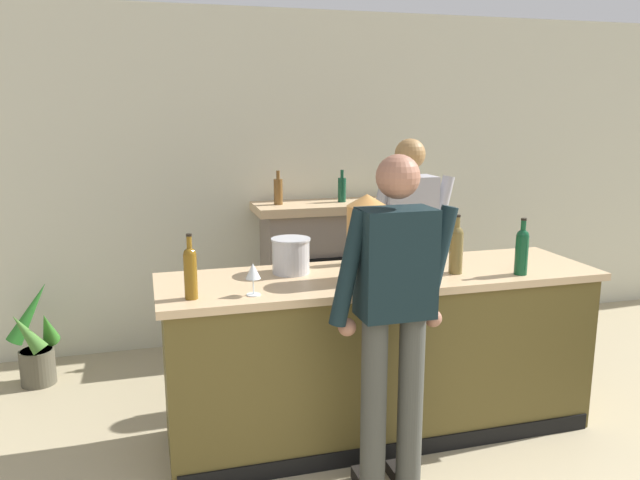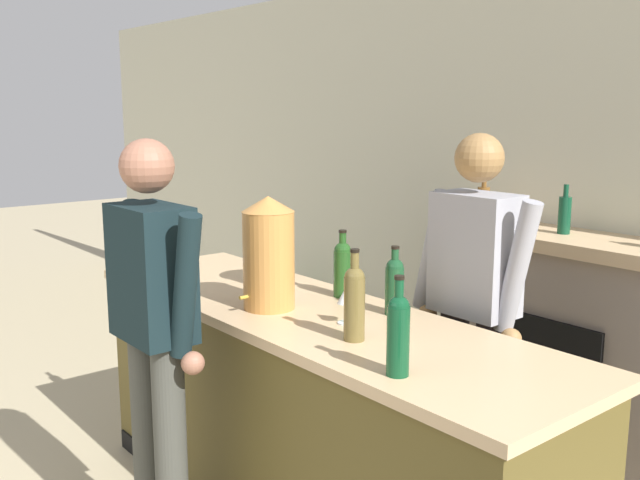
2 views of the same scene
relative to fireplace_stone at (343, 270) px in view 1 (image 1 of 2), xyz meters
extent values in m
cube|color=beige|center=(-0.08, 0.26, 0.76)|extent=(12.00, 0.07, 2.75)
cube|color=brown|center=(-0.26, -1.56, -0.13)|extent=(2.54, 0.68, 0.96)
cube|color=tan|center=(-0.26, -1.56, 0.37)|extent=(2.61, 0.75, 0.04)
cube|color=black|center=(-0.26, -1.90, -0.56)|extent=(2.49, 0.01, 0.10)
cube|color=gray|center=(0.00, 0.01, -0.05)|extent=(1.34, 0.44, 1.13)
cube|color=black|center=(0.00, -0.23, -0.19)|extent=(0.73, 0.02, 0.73)
cube|color=tan|center=(0.00, -0.01, 0.56)|extent=(1.50, 0.52, 0.07)
cylinder|color=brown|center=(-0.55, -0.01, 0.69)|extent=(0.07, 0.07, 0.21)
cylinder|color=brown|center=(-0.55, -0.01, 0.83)|extent=(0.03, 0.03, 0.07)
cylinder|color=#104029|center=(-0.02, -0.01, 0.69)|extent=(0.07, 0.07, 0.20)
cylinder|color=#104029|center=(-0.02, -0.01, 0.82)|extent=(0.03, 0.03, 0.07)
cylinder|color=#16581F|center=(0.56, -0.01, 0.69)|extent=(0.07, 0.07, 0.19)
cylinder|color=#16581F|center=(0.56, -0.01, 0.81)|extent=(0.03, 0.03, 0.06)
cylinder|color=#504C3C|center=(-2.40, -0.26, -0.48)|extent=(0.24, 0.24, 0.26)
cylinder|color=#332319|center=(-2.40, -0.26, -0.36)|extent=(0.22, 0.22, 0.02)
cone|color=#307223|center=(-2.31, -0.27, -0.19)|extent=(0.13, 0.29, 0.32)
cone|color=#287225|center=(-2.45, -0.13, -0.11)|extent=(0.37, 0.22, 0.47)
cone|color=#40722B|center=(-2.44, -0.35, -0.19)|extent=(0.31, 0.21, 0.32)
cylinder|color=#3F4039|center=(-0.35, -2.20, -0.13)|extent=(0.13, 0.13, 0.97)
cube|color=black|center=(-0.35, -2.13, -0.58)|extent=(0.10, 0.24, 0.07)
cylinder|color=#3F4039|center=(-0.55, -2.20, -0.13)|extent=(0.13, 0.13, 0.97)
cube|color=black|center=(-0.45, -2.20, 0.62)|extent=(0.36, 0.22, 0.53)
cylinder|color=black|center=(-0.22, -2.17, 0.61)|extent=(0.20, 0.08, 0.57)
sphere|color=#94604A|center=(-0.22, -2.15, 0.31)|extent=(0.09, 0.09, 0.09)
cylinder|color=black|center=(-0.68, -2.18, 0.61)|extent=(0.20, 0.08, 0.57)
sphere|color=#94604A|center=(-0.68, -2.16, 0.31)|extent=(0.09, 0.09, 0.09)
sphere|color=#94604A|center=(-0.45, -2.20, 1.04)|extent=(0.21, 0.21, 0.21)
cylinder|color=#252027|center=(0.06, -0.97, -0.12)|extent=(0.13, 0.13, 0.98)
cube|color=black|center=(0.06, -1.04, -0.58)|extent=(0.10, 0.24, 0.07)
cylinder|color=#252027|center=(0.26, -0.97, -0.12)|extent=(0.13, 0.13, 0.98)
cube|color=black|center=(0.26, -1.04, -0.58)|extent=(0.10, 0.24, 0.07)
cube|color=#9798A1|center=(0.16, -0.97, 0.63)|extent=(0.36, 0.22, 0.53)
cylinder|color=#9798A1|center=(-0.07, -0.99, 0.62)|extent=(0.20, 0.08, 0.57)
sphere|color=olive|center=(-0.07, -1.01, 0.32)|extent=(0.09, 0.09, 0.09)
cylinder|color=#9798A1|center=(0.39, -0.99, 0.62)|extent=(0.20, 0.08, 0.57)
sphere|color=olive|center=(0.39, -1.01, 0.32)|extent=(0.09, 0.09, 0.09)
sphere|color=olive|center=(0.16, -0.97, 1.05)|extent=(0.21, 0.21, 0.21)
cylinder|color=#C58440|center=(-0.40, -1.67, 0.61)|extent=(0.22, 0.22, 0.43)
cone|color=#C58440|center=(-0.40, -1.67, 0.85)|extent=(0.23, 0.23, 0.07)
cylinder|color=#B29333|center=(-0.40, -1.80, 0.46)|extent=(0.02, 0.04, 0.02)
cylinder|color=silver|center=(-0.78, -1.40, 0.49)|extent=(0.22, 0.22, 0.20)
cylinder|color=silver|center=(-0.78, -1.40, 0.60)|extent=(0.23, 0.23, 0.01)
cylinder|color=#174224|center=(0.01, -1.31, 0.50)|extent=(0.08, 0.08, 0.20)
sphere|color=#174224|center=(0.01, -1.31, 0.60)|extent=(0.08, 0.08, 0.08)
cylinder|color=#174224|center=(0.01, -1.31, 0.64)|extent=(0.03, 0.03, 0.08)
cylinder|color=black|center=(0.01, -1.31, 0.68)|extent=(0.03, 0.03, 0.01)
cylinder|color=#1F491A|center=(-0.35, -1.29, 0.50)|extent=(0.08, 0.08, 0.22)
sphere|color=#1F491A|center=(-0.35, -1.29, 0.61)|extent=(0.08, 0.08, 0.08)
cylinder|color=#1F491A|center=(-0.35, -1.29, 0.65)|extent=(0.03, 0.03, 0.08)
cylinder|color=black|center=(-0.35, -1.29, 0.70)|extent=(0.04, 0.04, 0.01)
cylinder|color=#0E4123|center=(0.51, -1.80, 0.51)|extent=(0.08, 0.08, 0.23)
sphere|color=#0E4123|center=(0.51, -1.80, 0.63)|extent=(0.07, 0.07, 0.07)
cylinder|color=#0E4123|center=(0.51, -1.80, 0.67)|extent=(0.03, 0.03, 0.09)
cylinder|color=black|center=(0.51, -1.80, 0.72)|extent=(0.03, 0.03, 0.01)
cylinder|color=brown|center=(-1.39, -1.76, 0.51)|extent=(0.07, 0.07, 0.24)
sphere|color=brown|center=(-1.39, -1.76, 0.63)|extent=(0.06, 0.06, 0.06)
cylinder|color=brown|center=(-1.39, -1.76, 0.68)|extent=(0.03, 0.03, 0.09)
cylinder|color=black|center=(-1.39, -1.76, 0.73)|extent=(0.03, 0.03, 0.01)
cylinder|color=brown|center=(0.16, -1.67, 0.52)|extent=(0.08, 0.08, 0.24)
sphere|color=brown|center=(0.16, -1.67, 0.64)|extent=(0.08, 0.08, 0.08)
cylinder|color=brown|center=(0.16, -1.67, 0.69)|extent=(0.03, 0.03, 0.09)
cylinder|color=black|center=(0.16, -1.67, 0.74)|extent=(0.04, 0.04, 0.01)
cylinder|color=silver|center=(-1.07, -1.79, 0.40)|extent=(0.07, 0.07, 0.01)
cylinder|color=silver|center=(-1.07, -1.79, 0.44)|extent=(0.01, 0.01, 0.08)
cone|color=silver|center=(-1.07, -1.79, 0.53)|extent=(0.08, 0.08, 0.08)
cylinder|color=silver|center=(-0.02, -1.56, 0.40)|extent=(0.07, 0.07, 0.01)
cylinder|color=silver|center=(-0.02, -1.56, 0.44)|extent=(0.01, 0.01, 0.08)
cone|color=silver|center=(-0.02, -1.56, 0.51)|extent=(0.07, 0.07, 0.07)
camera|label=1|loc=(-1.59, -4.89, 1.35)|focal=35.00mm
camera|label=2|loc=(2.06, -3.40, 1.26)|focal=40.00mm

